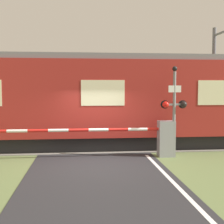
# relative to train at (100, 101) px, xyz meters

# --- Properties ---
(ground_plane) EXTENTS (80.00, 80.00, 0.00)m
(ground_plane) POSITION_rel_train_xyz_m (-0.31, -3.05, -2.00)
(ground_plane) COLOR #5B6B3D
(track_bed) EXTENTS (36.00, 3.20, 0.13)m
(track_bed) POSITION_rel_train_xyz_m (-0.31, 0.00, -1.98)
(track_bed) COLOR slate
(track_bed) RESTS_ON ground_plane
(train) EXTENTS (16.78, 3.07, 3.91)m
(train) POSITION_rel_train_xyz_m (0.00, 0.00, 0.00)
(train) COLOR black
(train) RESTS_ON ground_plane
(crossing_barrier) EXTENTS (6.89, 0.44, 1.33)m
(crossing_barrier) POSITION_rel_train_xyz_m (1.71, -2.25, -1.26)
(crossing_barrier) COLOR gray
(crossing_barrier) RESTS_ON ground_plane
(signal_post) EXTENTS (0.97, 0.26, 3.34)m
(signal_post) POSITION_rel_train_xyz_m (2.55, -2.42, -0.11)
(signal_post) COLOR gray
(signal_post) RESTS_ON ground_plane
(catenary_pole) EXTENTS (0.20, 1.90, 5.70)m
(catenary_pole) POSITION_rel_train_xyz_m (6.16, 2.43, 0.99)
(catenary_pole) COLOR slate
(catenary_pole) RESTS_ON ground_plane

